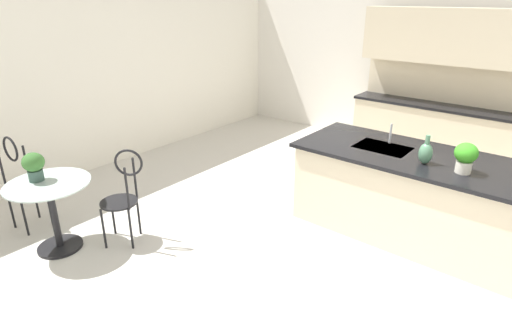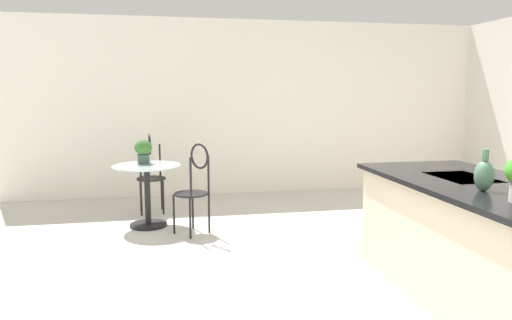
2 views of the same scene
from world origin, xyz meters
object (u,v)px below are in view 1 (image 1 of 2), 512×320
chair_by_island (123,192)px  potted_plant_counter_near (466,156)px  vase_on_counter (426,153)px  potted_plant_on_table (34,165)px  chair_near_window (21,179)px  bistro_table (53,210)px

chair_by_island → potted_plant_counter_near: bearing=34.2°
vase_on_counter → potted_plant_on_table: bearing=-140.6°
chair_near_window → chair_by_island: size_ratio=1.00×
chair_near_window → potted_plant_on_table: (0.58, -0.06, 0.33)m
bistro_table → vase_on_counter: 3.71m
potted_plant_on_table → vase_on_counter: 3.79m
potted_plant_on_table → vase_on_counter: size_ratio=1.01×
potted_plant_on_table → potted_plant_counter_near: 4.07m
potted_plant_counter_near → vase_on_counter: size_ratio=1.00×
chair_near_window → potted_plant_on_table: 0.67m
chair_near_window → chair_by_island: 1.26m
potted_plant_counter_near → vase_on_counter: 0.35m
chair_near_window → potted_plant_on_table: chair_near_window is taller
bistro_table → chair_near_window: chair_near_window is taller
bistro_table → vase_on_counter: bearing=40.3°
bistro_table → chair_near_window: 0.72m
vase_on_counter → chair_by_island: bearing=-142.0°
vase_on_counter → bistro_table: bearing=-139.7°
bistro_table → chair_by_island: 0.70m
chair_by_island → vase_on_counter: size_ratio=3.62×
bistro_table → vase_on_counter: (2.80, 2.37, 0.58)m
bistro_table → potted_plant_on_table: potted_plant_on_table is taller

